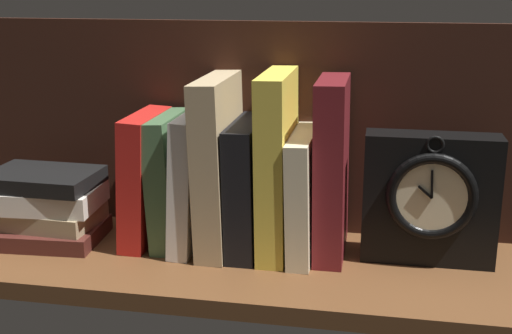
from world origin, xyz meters
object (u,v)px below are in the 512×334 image
(book_green_romantic, at_px, (170,180))
(book_maroon_dawkins, at_px, (332,169))
(book_white_catcher, at_px, (193,179))
(book_cream_twain, at_px, (304,193))
(book_black_skeptic, at_px, (248,186))
(framed_clock, at_px, (430,198))
(book_red_requiem, at_px, (145,178))
(book_stack_side, at_px, (47,206))
(book_tan_shortstories, at_px, (219,164))
(book_yellow_seinlanguage, at_px, (277,164))

(book_green_romantic, distance_m, book_maroon_dawkins, 0.24)
(book_maroon_dawkins, bearing_deg, book_white_catcher, 180.00)
(book_cream_twain, bearing_deg, book_black_skeptic, 180.00)
(book_green_romantic, height_order, framed_clock, book_green_romantic)
(book_red_requiem, height_order, book_maroon_dawkins, book_maroon_dawkins)
(book_maroon_dawkins, distance_m, book_stack_side, 0.43)
(book_cream_twain, bearing_deg, book_maroon_dawkins, 0.00)
(book_white_catcher, bearing_deg, book_tan_shortstories, 0.00)
(book_maroon_dawkins, bearing_deg, book_cream_twain, 180.00)
(book_tan_shortstories, bearing_deg, book_white_catcher, 180.00)
(book_red_requiem, xyz_separation_m, book_maroon_dawkins, (0.28, 0.00, 0.03))
(book_green_romantic, height_order, book_black_skeptic, book_green_romantic)
(book_black_skeptic, distance_m, book_cream_twain, 0.08)
(book_tan_shortstories, bearing_deg, book_stack_side, -173.87)
(book_yellow_seinlanguage, bearing_deg, book_red_requiem, 180.00)
(book_red_requiem, bearing_deg, book_maroon_dawkins, 0.00)
(book_black_skeptic, relative_size, book_maroon_dawkins, 0.75)
(book_green_romantic, distance_m, book_tan_shortstories, 0.08)
(book_black_skeptic, relative_size, book_stack_side, 1.11)
(book_red_requiem, distance_m, book_stack_side, 0.16)
(book_cream_twain, relative_size, framed_clock, 0.94)
(book_green_romantic, xyz_separation_m, framed_clock, (0.37, -0.01, -0.00))
(book_yellow_seinlanguage, bearing_deg, book_cream_twain, 0.00)
(book_white_catcher, distance_m, book_tan_shortstories, 0.05)
(book_black_skeptic, height_order, book_cream_twain, book_black_skeptic)
(book_green_romantic, distance_m, book_white_catcher, 0.04)
(book_black_skeptic, relative_size, book_yellow_seinlanguage, 0.73)
(book_black_skeptic, height_order, book_yellow_seinlanguage, book_yellow_seinlanguage)
(book_black_skeptic, bearing_deg, book_cream_twain, 0.00)
(book_yellow_seinlanguage, bearing_deg, book_black_skeptic, 180.00)
(framed_clock, relative_size, book_stack_side, 1.10)
(book_green_romantic, bearing_deg, book_maroon_dawkins, 0.00)
(book_cream_twain, relative_size, book_stack_side, 1.03)
(book_green_romantic, bearing_deg, book_tan_shortstories, 0.00)
(book_green_romantic, xyz_separation_m, book_tan_shortstories, (0.07, 0.00, 0.03))
(book_white_catcher, relative_size, book_tan_shortstories, 0.79)
(book_tan_shortstories, relative_size, framed_clock, 1.34)
(book_red_requiem, height_order, book_stack_side, book_red_requiem)
(book_red_requiem, xyz_separation_m, book_cream_twain, (0.24, 0.00, -0.01))
(framed_clock, bearing_deg, book_green_romantic, 179.15)
(book_cream_twain, bearing_deg, book_tan_shortstories, 180.00)
(book_stack_side, bearing_deg, book_red_requiem, 10.75)
(book_tan_shortstories, height_order, book_yellow_seinlanguage, book_yellow_seinlanguage)
(book_stack_side, bearing_deg, book_tan_shortstories, 6.13)
(book_white_catcher, bearing_deg, book_green_romantic, 180.00)
(book_tan_shortstories, bearing_deg, book_green_romantic, 180.00)
(book_yellow_seinlanguage, xyz_separation_m, book_cream_twain, (0.04, 0.00, -0.04))
(book_red_requiem, bearing_deg, book_cream_twain, 0.00)
(book_red_requiem, height_order, book_yellow_seinlanguage, book_yellow_seinlanguage)
(book_white_catcher, xyz_separation_m, book_cream_twain, (0.16, 0.00, -0.01))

